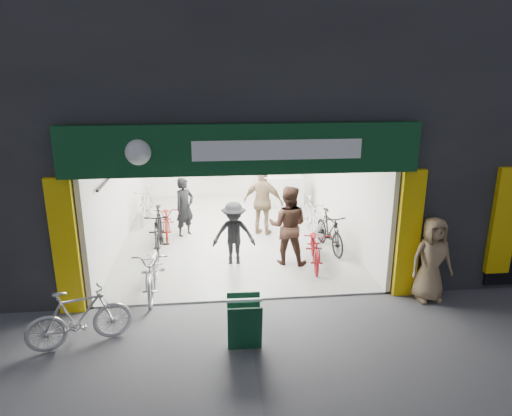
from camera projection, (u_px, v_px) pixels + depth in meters
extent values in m
plane|color=#56565B|center=(244.00, 301.00, 9.04)|extent=(60.00, 60.00, 0.00)
cube|color=#232326|center=(264.00, 18.00, 12.24)|extent=(16.00, 10.00, 4.50)
cube|color=#232326|center=(33.00, 169.00, 12.73)|extent=(5.00, 10.00, 3.50)
cube|color=#232326|center=(426.00, 161.00, 13.90)|extent=(6.00, 10.00, 3.50)
cube|color=#9E9E99|center=(232.00, 232.00, 12.84)|extent=(6.00, 8.00, 0.04)
cube|color=silver|center=(225.00, 152.00, 16.29)|extent=(6.00, 0.20, 3.20)
cube|color=silver|center=(121.00, 180.00, 12.08)|extent=(0.10, 8.00, 3.20)
cube|color=silver|center=(337.00, 175.00, 12.68)|extent=(0.10, 8.00, 3.20)
cube|color=white|center=(231.00, 116.00, 11.91)|extent=(6.00, 8.00, 0.10)
cube|color=black|center=(242.00, 131.00, 8.17)|extent=(6.00, 0.30, 0.30)
cube|color=#0D3A16|center=(243.00, 149.00, 8.04)|extent=(6.40, 0.25, 0.90)
cube|color=white|center=(278.00, 150.00, 7.97)|extent=(3.00, 0.02, 0.35)
cube|color=yellow|center=(65.00, 248.00, 8.27)|extent=(0.45, 0.12, 2.60)
cube|color=yellow|center=(409.00, 234.00, 8.93)|extent=(0.45, 0.12, 2.60)
cube|color=yellow|center=(504.00, 221.00, 9.07)|extent=(0.50, 0.12, 2.20)
cylinder|color=black|center=(120.00, 166.00, 11.38)|extent=(0.06, 5.00, 0.06)
cube|color=silver|center=(282.00, 192.00, 15.26)|extent=(1.40, 0.60, 1.00)
cube|color=white|center=(238.00, 132.00, 9.26)|extent=(1.30, 0.35, 0.04)
cube|color=white|center=(233.00, 123.00, 10.98)|extent=(1.30, 0.35, 0.04)
cube|color=white|center=(229.00, 116.00, 12.69)|extent=(1.30, 0.35, 0.04)
cube|color=white|center=(226.00, 110.00, 14.40)|extent=(1.30, 0.35, 0.04)
imported|color=#ADACB1|center=(153.00, 269.00, 9.28)|extent=(0.74, 1.95, 1.01)
imported|color=black|center=(158.00, 232.00, 11.23)|extent=(0.60, 1.94, 1.16)
imported|color=maroon|center=(167.00, 220.00, 12.52)|extent=(0.73, 1.74, 0.89)
imported|color=#B2B2B7|center=(146.00, 205.00, 13.64)|extent=(0.64, 1.82, 1.07)
imported|color=black|center=(329.00, 231.00, 11.44)|extent=(0.70, 1.78, 1.04)
imported|color=maroon|center=(315.00, 247.00, 10.60)|extent=(0.86, 1.82, 0.92)
imported|color=#BDBCC1|center=(311.00, 217.00, 12.50)|extent=(0.52, 1.77, 1.06)
imported|color=#B7B7BC|center=(79.00, 317.00, 7.46)|extent=(1.75, 0.99, 1.01)
imported|color=black|center=(185.00, 208.00, 12.34)|extent=(0.71, 0.70, 1.65)
imported|color=#3B231A|center=(288.00, 226.00, 10.52)|extent=(1.08, 0.94, 1.89)
imported|color=black|center=(234.00, 234.00, 10.50)|extent=(1.02, 0.63, 1.54)
imported|color=#866C4E|center=(263.00, 202.00, 12.38)|extent=(1.21, 0.92, 1.91)
imported|color=#937855|center=(432.00, 259.00, 8.87)|extent=(0.85, 0.57, 1.71)
cube|color=#0E3922|center=(245.00, 329.00, 7.23)|extent=(0.55, 0.22, 0.84)
cube|color=#0E3922|center=(244.00, 317.00, 7.57)|extent=(0.55, 0.22, 0.84)
cube|color=white|center=(244.00, 300.00, 7.28)|extent=(0.58, 0.07, 0.05)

